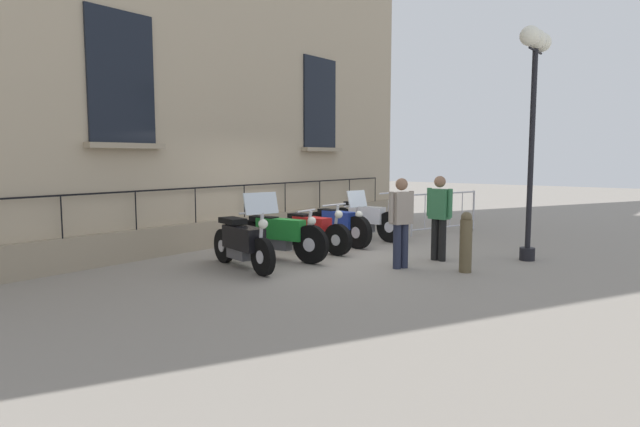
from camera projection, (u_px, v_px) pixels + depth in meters
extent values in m
plane|color=gray|center=(326.00, 253.00, 10.82)|extent=(60.00, 60.00, 0.00)
cube|color=tan|center=(229.00, 59.00, 12.08)|extent=(0.60, 13.29, 8.29)
cube|color=gray|center=(244.00, 229.00, 12.25)|extent=(0.20, 13.29, 0.58)
cube|color=black|center=(320.00, 103.00, 14.26)|extent=(0.06, 1.33, 2.37)
cube|color=tan|center=(322.00, 149.00, 14.34)|extent=(0.24, 1.53, 0.10)
cube|color=black|center=(121.00, 77.00, 9.68)|extent=(0.06, 1.33, 2.37)
cube|color=tan|center=(126.00, 146.00, 9.76)|extent=(0.24, 1.53, 0.10)
cube|color=black|center=(244.00, 185.00, 12.12)|extent=(0.03, 11.16, 0.03)
cylinder|color=black|center=(62.00, 217.00, 8.88)|extent=(0.02, 0.02, 0.72)
cylinder|color=black|center=(136.00, 211.00, 9.97)|extent=(0.02, 0.02, 0.72)
cylinder|color=black|center=(195.00, 205.00, 11.07)|extent=(0.02, 0.02, 0.72)
cylinder|color=black|center=(244.00, 201.00, 12.16)|extent=(0.02, 0.02, 0.72)
cylinder|color=black|center=(285.00, 198.00, 13.25)|extent=(0.02, 0.02, 0.72)
cylinder|color=black|center=(320.00, 194.00, 14.35)|extent=(0.02, 0.02, 0.72)
cylinder|color=black|center=(349.00, 192.00, 15.44)|extent=(0.02, 0.02, 0.72)
cylinder|color=black|center=(375.00, 190.00, 16.54)|extent=(0.02, 0.02, 0.72)
cylinder|color=black|center=(263.00, 257.00, 8.74)|extent=(0.63, 0.27, 0.63)
cylinder|color=silver|center=(263.00, 257.00, 8.74)|extent=(0.25, 0.18, 0.22)
cylinder|color=black|center=(224.00, 246.00, 9.84)|extent=(0.63, 0.27, 0.63)
cylinder|color=silver|center=(224.00, 246.00, 9.84)|extent=(0.25, 0.18, 0.22)
cube|color=black|center=(244.00, 238.00, 9.23)|extent=(1.02, 0.58, 0.39)
cube|color=#4C4C51|center=(241.00, 252.00, 9.33)|extent=(0.63, 0.41, 0.22)
cube|color=black|center=(233.00, 221.00, 9.51)|extent=(0.60, 0.43, 0.10)
cylinder|color=silver|center=(261.00, 235.00, 8.74)|extent=(0.17, 0.10, 0.73)
cylinder|color=silver|center=(259.00, 212.00, 8.74)|extent=(0.23, 0.72, 0.04)
sphere|color=white|center=(263.00, 224.00, 8.67)|extent=(0.16, 0.16, 0.16)
cylinder|color=silver|center=(245.00, 256.00, 9.61)|extent=(0.86, 0.30, 0.08)
cube|color=silver|center=(261.00, 203.00, 8.68)|extent=(0.28, 0.62, 0.36)
cylinder|color=black|center=(311.00, 244.00, 9.72)|extent=(0.72, 0.19, 0.71)
cylinder|color=silver|center=(311.00, 244.00, 9.72)|extent=(0.26, 0.16, 0.25)
cylinder|color=black|center=(249.00, 238.00, 10.51)|extent=(0.72, 0.19, 0.71)
cylinder|color=silver|center=(249.00, 238.00, 10.51)|extent=(0.26, 0.16, 0.25)
cube|color=#1E842D|center=(281.00, 229.00, 10.06)|extent=(1.02, 0.34, 0.39)
cube|color=#4C4C51|center=(276.00, 243.00, 10.14)|extent=(0.62, 0.25, 0.25)
cube|color=black|center=(264.00, 219.00, 10.26)|extent=(0.58, 0.28, 0.10)
cylinder|color=silver|center=(309.00, 228.00, 9.71)|extent=(0.16, 0.07, 0.62)
cylinder|color=silver|center=(306.00, 211.00, 9.71)|extent=(0.09, 0.55, 0.04)
sphere|color=white|center=(312.00, 221.00, 9.66)|extent=(0.16, 0.16, 0.16)
cylinder|color=silver|center=(273.00, 247.00, 10.38)|extent=(0.90, 0.16, 0.08)
cylinder|color=black|center=(338.00, 240.00, 10.54)|extent=(0.64, 0.17, 0.63)
cylinder|color=silver|center=(338.00, 240.00, 10.54)|extent=(0.23, 0.16, 0.22)
cylinder|color=black|center=(285.00, 233.00, 11.53)|extent=(0.64, 0.17, 0.63)
cylinder|color=silver|center=(285.00, 233.00, 11.53)|extent=(0.23, 0.16, 0.22)
cube|color=red|center=(312.00, 226.00, 10.98)|extent=(0.84, 0.37, 0.36)
cube|color=#4C4C51|center=(308.00, 237.00, 11.07)|extent=(0.51, 0.29, 0.22)
cube|color=black|center=(300.00, 216.00, 11.18)|extent=(0.48, 0.32, 0.10)
cylinder|color=silver|center=(336.00, 222.00, 10.54)|extent=(0.16, 0.07, 0.69)
cylinder|color=silver|center=(334.00, 205.00, 10.54)|extent=(0.08, 0.70, 0.04)
sphere|color=white|center=(339.00, 214.00, 10.47)|extent=(0.16, 0.16, 0.16)
cylinder|color=silver|center=(309.00, 241.00, 11.32)|extent=(0.74, 0.13, 0.08)
cylinder|color=black|center=(358.00, 232.00, 11.35)|extent=(0.71, 0.27, 0.70)
cylinder|color=silver|center=(358.00, 232.00, 11.35)|extent=(0.27, 0.21, 0.24)
cylinder|color=black|center=(319.00, 227.00, 12.30)|extent=(0.71, 0.27, 0.70)
cylinder|color=silver|center=(319.00, 227.00, 12.30)|extent=(0.27, 0.21, 0.24)
cube|color=#1E389E|center=(339.00, 220.00, 11.77)|extent=(0.89, 0.43, 0.36)
cube|color=#4C4C51|center=(336.00, 231.00, 11.87)|extent=(0.55, 0.31, 0.24)
cube|color=black|center=(329.00, 211.00, 12.01)|extent=(0.52, 0.34, 0.10)
cylinder|color=silver|center=(357.00, 219.00, 11.36)|extent=(0.17, 0.09, 0.57)
cylinder|color=silver|center=(355.00, 206.00, 11.37)|extent=(0.15, 0.61, 0.04)
sphere|color=white|center=(359.00, 215.00, 11.30)|extent=(0.16, 0.16, 0.16)
cylinder|color=silver|center=(336.00, 235.00, 12.10)|extent=(0.77, 0.22, 0.08)
cube|color=silver|center=(357.00, 199.00, 11.31)|extent=(0.21, 0.52, 0.36)
cylinder|color=black|center=(390.00, 227.00, 12.18)|extent=(0.72, 0.16, 0.71)
cylinder|color=silver|center=(390.00, 227.00, 12.18)|extent=(0.26, 0.15, 0.25)
cylinder|color=black|center=(342.00, 222.00, 13.16)|extent=(0.72, 0.16, 0.71)
cylinder|color=silver|center=(342.00, 222.00, 13.16)|extent=(0.26, 0.15, 0.25)
cube|color=silver|center=(367.00, 215.00, 12.61)|extent=(0.94, 0.32, 0.39)
cube|color=#4C4C51|center=(363.00, 226.00, 12.71)|extent=(0.57, 0.24, 0.25)
cube|color=black|center=(355.00, 204.00, 12.84)|extent=(0.54, 0.26, 0.10)
cylinder|color=silver|center=(389.00, 210.00, 12.17)|extent=(0.16, 0.07, 0.78)
cylinder|color=silver|center=(387.00, 193.00, 12.16)|extent=(0.08, 0.54, 0.04)
sphere|color=white|center=(391.00, 201.00, 12.10)|extent=(0.16, 0.16, 0.16)
cylinder|color=silver|center=(361.00, 230.00, 12.94)|extent=(0.84, 0.15, 0.08)
cylinder|color=black|center=(527.00, 254.00, 10.07)|extent=(0.28, 0.28, 0.24)
cylinder|color=black|center=(531.00, 154.00, 9.87)|extent=(0.10, 0.10, 4.01)
sphere|color=white|center=(536.00, 39.00, 9.66)|extent=(0.35, 0.35, 0.35)
cylinder|color=black|center=(533.00, 49.00, 9.54)|extent=(0.04, 0.35, 0.04)
sphere|color=white|center=(530.00, 36.00, 9.39)|extent=(0.35, 0.35, 0.35)
cylinder|color=black|center=(538.00, 52.00, 9.82)|extent=(0.04, 0.35, 0.04)
sphere|color=white|center=(542.00, 42.00, 9.93)|extent=(0.35, 0.35, 0.35)
cylinder|color=#B7B7BF|center=(412.00, 215.00, 13.08)|extent=(0.05, 0.05, 1.05)
cylinder|color=#B7B7BF|center=(474.00, 210.00, 14.37)|extent=(0.05, 0.05, 1.05)
cylinder|color=#B7B7BF|center=(444.00, 193.00, 13.67)|extent=(0.73, 2.20, 0.04)
cylinder|color=#B7B7BF|center=(444.00, 227.00, 13.77)|extent=(0.73, 2.20, 0.04)
cylinder|color=#B7B7BF|center=(425.00, 211.00, 13.33)|extent=(0.02, 0.02, 0.87)
cylinder|color=#B7B7BF|center=(438.00, 210.00, 13.59)|extent=(0.02, 0.02, 0.87)
cylinder|color=#B7B7BF|center=(450.00, 209.00, 13.85)|extent=(0.02, 0.02, 0.87)
cylinder|color=#B7B7BF|center=(462.00, 208.00, 14.11)|extent=(0.02, 0.02, 0.87)
cylinder|color=brown|center=(466.00, 246.00, 8.99)|extent=(0.21, 0.21, 0.89)
sphere|color=brown|center=(467.00, 217.00, 8.94)|extent=(0.19, 0.19, 0.19)
cylinder|color=#23283D|center=(397.00, 246.00, 9.28)|extent=(0.14, 0.14, 0.78)
cylinder|color=#23283D|center=(404.00, 246.00, 9.36)|extent=(0.14, 0.14, 0.78)
cube|color=gray|center=(401.00, 208.00, 9.25)|extent=(0.34, 0.42, 0.55)
sphere|color=#8C664C|center=(402.00, 184.00, 9.21)|extent=(0.21, 0.21, 0.21)
cylinder|color=gray|center=(391.00, 207.00, 9.14)|extent=(0.09, 0.09, 0.53)
cylinder|color=gray|center=(411.00, 206.00, 9.36)|extent=(0.09, 0.09, 0.53)
cylinder|color=black|center=(435.00, 239.00, 10.08)|extent=(0.14, 0.14, 0.79)
cylinder|color=black|center=(442.00, 240.00, 9.97)|extent=(0.14, 0.14, 0.79)
cube|color=#337247|center=(439.00, 204.00, 9.95)|extent=(0.38, 0.25, 0.56)
sphere|color=#8C664C|center=(440.00, 182.00, 9.91)|extent=(0.21, 0.21, 0.21)
cylinder|color=#337247|center=(429.00, 202.00, 10.10)|extent=(0.09, 0.09, 0.53)
cylinder|color=#337247|center=(450.00, 203.00, 9.80)|extent=(0.09, 0.09, 0.53)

